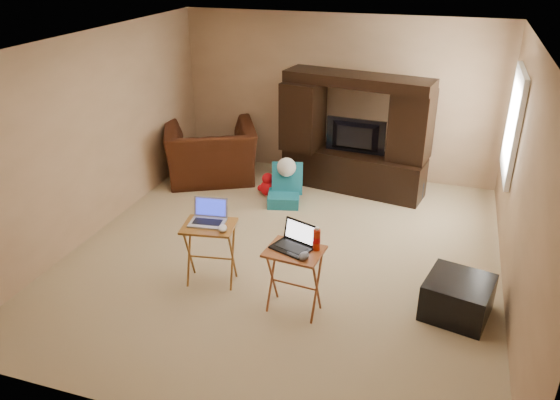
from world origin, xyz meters
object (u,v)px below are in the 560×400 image
(ottoman, at_px, (458,297))
(tray_table_right, at_px, (294,281))
(laptop_left, at_px, (207,213))
(water_bottle, at_px, (317,240))
(mouse_right, at_px, (304,256))
(recliner, at_px, (211,153))
(entertainment_center, at_px, (355,134))
(tray_table_left, at_px, (211,254))
(mouse_left, at_px, (223,228))
(laptop_right, at_px, (291,238))
(television, at_px, (354,137))
(child_rocker, at_px, (284,185))
(plush_toy, at_px, (268,184))
(push_toy, at_px, (405,183))

(ottoman, height_order, tray_table_right, tray_table_right)
(laptop_left, relative_size, water_bottle, 1.71)
(mouse_right, bearing_deg, recliner, 128.03)
(ottoman, xyz_separation_m, tray_table_right, (-1.59, -0.44, 0.15))
(entertainment_center, distance_m, recliner, 2.26)
(tray_table_left, relative_size, mouse_left, 4.92)
(tray_table_right, bearing_deg, laptop_right, 159.17)
(tray_table_right, bearing_deg, recliner, 133.32)
(television, height_order, recliner, television)
(television, xyz_separation_m, laptop_right, (-0.01, -3.14, -0.01))
(child_rocker, height_order, plush_toy, child_rocker)
(ottoman, bearing_deg, tray_table_left, -175.09)
(tray_table_left, distance_m, water_bottle, 1.31)
(television, bearing_deg, plush_toy, 30.85)
(push_toy, bearing_deg, television, 175.70)
(plush_toy, height_order, laptop_right, laptop_right)
(television, xyz_separation_m, push_toy, (0.80, 0.04, -0.64))
(recliner, xyz_separation_m, push_toy, (2.99, 0.32, -0.25))
(ottoman, xyz_separation_m, laptop_left, (-2.63, -0.19, 0.63))
(mouse_left, bearing_deg, plush_toy, 98.21)
(plush_toy, bearing_deg, recliner, 164.27)
(ottoman, bearing_deg, mouse_left, -173.06)
(television, distance_m, recliner, 2.25)
(tray_table_right, distance_m, laptop_left, 1.17)
(mouse_right, bearing_deg, laptop_left, 162.57)
(child_rocker, distance_m, tray_table_right, 2.51)
(tray_table_left, relative_size, mouse_right, 4.95)
(recliner, xyz_separation_m, water_bottle, (2.42, -2.80, 0.38))
(ottoman, xyz_separation_m, tray_table_left, (-2.60, -0.22, 0.16))
(plush_toy, bearing_deg, mouse_right, -64.25)
(television, xyz_separation_m, ottoman, (1.61, -2.72, -0.64))
(entertainment_center, bearing_deg, recliner, -161.80)
(recliner, xyz_separation_m, mouse_right, (2.35, -3.00, 0.30))
(child_rocker, xyz_separation_m, tray_table_left, (-0.16, -2.14, 0.06))
(mouse_left, bearing_deg, recliner, 117.02)
(recliner, bearing_deg, ottoman, 120.13)
(push_toy, distance_m, laptop_right, 3.34)
(television, bearing_deg, mouse_left, 79.40)
(recliner, distance_m, mouse_left, 3.08)
(plush_toy, distance_m, tray_table_left, 2.38)
(entertainment_center, distance_m, mouse_left, 3.17)
(recliner, xyz_separation_m, tray_table_right, (2.22, -2.88, -0.09))
(television, distance_m, tray_table_right, 3.20)
(child_rocker, height_order, push_toy, child_rocker)
(recliner, distance_m, plush_toy, 1.11)
(entertainment_center, relative_size, plush_toy, 6.03)
(entertainment_center, xyz_separation_m, television, (-0.00, -0.04, -0.04))
(child_rocker, bearing_deg, ottoman, -52.07)
(recliner, relative_size, mouse_left, 9.42)
(entertainment_center, xyz_separation_m, child_rocker, (-0.83, -0.85, -0.58))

